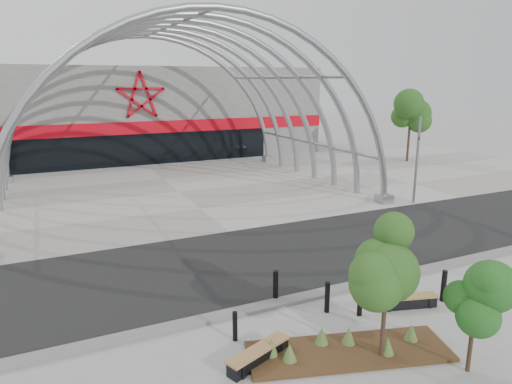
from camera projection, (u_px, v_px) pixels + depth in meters
name	position (u px, v px, depth m)	size (l,w,h in m)	color
ground	(307.00, 294.00, 15.14)	(140.00, 140.00, 0.00)	gray
road	(261.00, 258.00, 18.22)	(140.00, 7.00, 0.02)	black
forecourt	(179.00, 192.00, 28.77)	(60.00, 17.00, 0.04)	gray
kerb	(311.00, 296.00, 14.90)	(60.00, 0.50, 0.12)	slate
arena_building	(126.00, 111.00, 43.61)	(34.00, 15.24, 8.00)	slate
vault_canopy	(179.00, 192.00, 28.77)	(20.80, 15.80, 20.36)	#8F9499
planting_bed	(346.00, 348.00, 11.85)	(5.51, 3.02, 0.56)	#3A2A17
signal_pole	(417.00, 159.00, 25.61)	(0.28, 0.70, 4.94)	slate
street_tree_0	(388.00, 267.00, 11.03)	(1.54, 1.54, 3.51)	#2F1E18
street_tree_1	(478.00, 287.00, 10.61)	(1.32, 1.32, 3.12)	black
bench_0	(259.00, 356.00, 11.42)	(1.95, 1.08, 0.40)	black
bench_1	(407.00, 302.00, 14.22)	(1.90, 0.90, 0.39)	black
bollard_0	(235.00, 326.00, 12.36)	(0.14, 0.14, 0.85)	black
bollard_1	(276.00, 286.00, 14.56)	(0.16, 0.16, 1.03)	black
bollard_2	(327.00, 297.00, 13.86)	(0.16, 0.16, 0.98)	black
bollard_3	(360.00, 301.00, 13.66)	(0.16, 0.16, 0.97)	black
bollard_4	(444.00, 286.00, 14.56)	(0.17, 0.17, 1.04)	black
bg_tree_1	(411.00, 112.00, 38.57)	(2.70, 2.70, 5.91)	black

